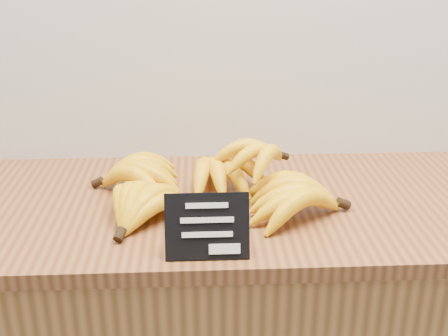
% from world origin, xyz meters
% --- Properties ---
extents(counter_top, '(1.38, 0.54, 0.03)m').
position_xyz_m(counter_top, '(0.17, 2.75, 0.92)').
color(counter_top, brown).
rests_on(counter_top, counter).
extents(chalkboard_sign, '(0.14, 0.04, 0.11)m').
position_xyz_m(chalkboard_sign, '(0.13, 2.53, 0.98)').
color(chalkboard_sign, black).
rests_on(chalkboard_sign, counter_top).
extents(banana_pile, '(0.53, 0.38, 0.11)m').
position_xyz_m(banana_pile, '(0.15, 2.74, 0.97)').
color(banana_pile, '#EEB809').
rests_on(banana_pile, counter_top).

